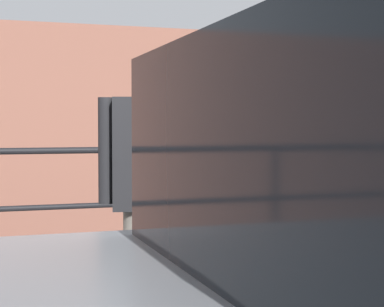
% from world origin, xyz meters
% --- Properties ---
extents(parking_meter, '(0.17, 0.18, 1.38)m').
position_xyz_m(parking_meter, '(-0.04, 0.46, 1.14)').
color(parking_meter, slate).
rests_on(parking_meter, sidewalk_curb).
extents(pedestrian_at_meter, '(0.72, 0.47, 1.78)m').
position_xyz_m(pedestrian_at_meter, '(-0.61, 0.70, 1.17)').
color(pedestrian_at_meter, slate).
rests_on(pedestrian_at_meter, sidewalk_curb).
extents(background_railing, '(24.06, 0.06, 1.18)m').
position_xyz_m(background_railing, '(0.00, 2.98, 0.97)').
color(background_railing, black).
rests_on(background_railing, sidewalk_curb).
extents(backdrop_wall, '(32.00, 0.50, 2.88)m').
position_xyz_m(backdrop_wall, '(0.00, 5.87, 1.44)').
color(backdrop_wall, brown).
rests_on(backdrop_wall, ground).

